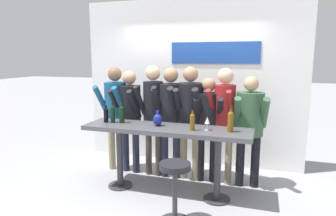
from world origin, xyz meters
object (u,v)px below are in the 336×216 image
(wine_bottle_2, at_px, (113,113))
(decorative_vase, at_px, (158,120))
(person_center_left, at_px, (153,107))
(wine_bottle_0, at_px, (122,114))
(person_left, at_px, (130,110))
(wine_glass_0, at_px, (207,121))
(person_center, at_px, (170,110))
(wine_bottle_4, at_px, (192,121))
(person_rightmost, at_px, (250,120))
(wine_bottle_3, at_px, (106,114))
(person_far_right, at_px, (224,112))
(person_far_left, at_px, (115,107))
(person_center_right, at_px, (190,111))
(bar_stool, at_px, (175,184))
(person_right, at_px, (208,119))
(tasting_table, at_px, (166,138))
(wine_bottle_1, at_px, (231,120))

(wine_bottle_2, height_order, decorative_vase, wine_bottle_2)
(person_center_left, relative_size, wine_bottle_0, 6.00)
(person_left, bearing_deg, wine_glass_0, -18.34)
(person_center, distance_m, decorative_vase, 0.53)
(person_center, relative_size, wine_bottle_0, 5.90)
(person_left, height_order, wine_bottle_4, person_left)
(person_center_left, relative_size, person_rightmost, 1.08)
(wine_bottle_0, xyz_separation_m, wine_bottle_4, (1.08, -0.13, -0.01))
(wine_bottle_3, bearing_deg, wine_bottle_2, 7.01)
(person_center_left, bearing_deg, person_far_right, 2.61)
(person_far_left, distance_m, wine_bottle_0, 0.66)
(person_far_left, bearing_deg, person_center, 1.33)
(person_center_right, bearing_deg, bar_stool, -76.10)
(bar_stool, relative_size, person_center, 0.42)
(person_rightmost, bearing_deg, wine_bottle_0, -169.94)
(decorative_vase, bearing_deg, person_rightmost, 24.23)
(person_left, height_order, person_right, person_left)
(person_right, height_order, person_far_right, person_far_right)
(person_far_right, xyz_separation_m, wine_bottle_4, (-0.33, -0.65, -0.02))
(person_center, bearing_deg, wine_bottle_0, -140.08)
(person_far_right, relative_size, person_rightmost, 1.07)
(bar_stool, relative_size, wine_bottle_3, 2.88)
(tasting_table, relative_size, wine_bottle_1, 7.17)
(tasting_table, distance_m, person_center, 0.64)
(person_left, distance_m, wine_bottle_4, 1.36)
(person_rightmost, relative_size, wine_bottle_3, 6.47)
(person_far_left, distance_m, wine_bottle_2, 0.61)
(tasting_table, xyz_separation_m, wine_glass_0, (0.57, -0.01, 0.28))
(person_far_right, bearing_deg, person_right, -172.25)
(person_center, relative_size, wine_bottle_4, 6.45)
(wine_bottle_2, bearing_deg, wine_glass_0, -1.62)
(person_center, bearing_deg, wine_bottle_3, -147.38)
(bar_stool, distance_m, wine_bottle_4, 0.88)
(person_far_left, bearing_deg, person_center_left, 0.73)
(wine_bottle_2, bearing_deg, person_left, 88.56)
(tasting_table, bearing_deg, wine_bottle_0, 175.13)
(person_rightmost, xyz_separation_m, decorative_vase, (-1.21, -0.54, 0.04))
(tasting_table, distance_m, person_right, 0.77)
(tasting_table, height_order, person_rightmost, person_rightmost)
(person_left, xyz_separation_m, wine_bottle_3, (-0.12, -0.56, 0.03))
(person_rightmost, distance_m, wine_bottle_1, 0.62)
(wine_bottle_1, relative_size, decorative_vase, 1.47)
(bar_stool, bearing_deg, wine_bottle_4, 85.94)
(person_rightmost, xyz_separation_m, wine_bottle_2, (-1.90, -0.55, 0.09))
(person_right, distance_m, decorative_vase, 0.82)
(wine_bottle_4, height_order, wine_glass_0, wine_bottle_4)
(person_far_left, xyz_separation_m, wine_bottle_2, (0.25, -0.56, 0.01))
(tasting_table, relative_size, wine_bottle_0, 7.82)
(wine_bottle_0, height_order, decorative_vase, wine_bottle_0)
(wine_bottle_1, bearing_deg, wine_bottle_0, 177.95)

